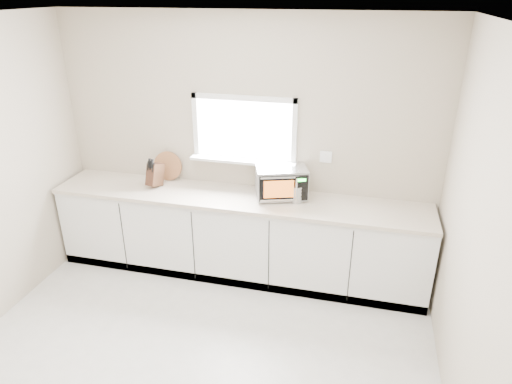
% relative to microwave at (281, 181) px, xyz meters
% --- Properties ---
extents(back_wall, '(4.00, 0.17, 2.70)m').
position_rel_microwave_xyz_m(back_wall, '(-0.43, 0.19, 0.27)').
color(back_wall, '#B3A48E').
rests_on(back_wall, ground).
extents(cabinets, '(3.92, 0.60, 0.88)m').
position_rel_microwave_xyz_m(cabinets, '(-0.43, -0.11, -0.65)').
color(cabinets, silver).
rests_on(cabinets, ground).
extents(countertop, '(3.92, 0.64, 0.04)m').
position_rel_microwave_xyz_m(countertop, '(-0.43, -0.12, -0.19)').
color(countertop, beige).
rests_on(countertop, cabinets).
extents(microwave, '(0.60, 0.53, 0.32)m').
position_rel_microwave_xyz_m(microwave, '(0.00, 0.00, 0.00)').
color(microwave, black).
rests_on(microwave, countertop).
extents(knife_block, '(0.16, 0.25, 0.33)m').
position_rel_microwave_xyz_m(knife_block, '(-1.36, -0.08, -0.03)').
color(knife_block, '#422817').
rests_on(knife_block, countertop).
extents(cutting_board, '(0.32, 0.08, 0.32)m').
position_rel_microwave_xyz_m(cutting_board, '(-1.30, 0.13, -0.01)').
color(cutting_board, '#A66340').
rests_on(cutting_board, countertop).
extents(coffee_grinder, '(0.13, 0.13, 0.22)m').
position_rel_microwave_xyz_m(coffee_grinder, '(0.18, -0.10, -0.06)').
color(coffee_grinder, '#A9ACB1').
rests_on(coffee_grinder, countertop).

